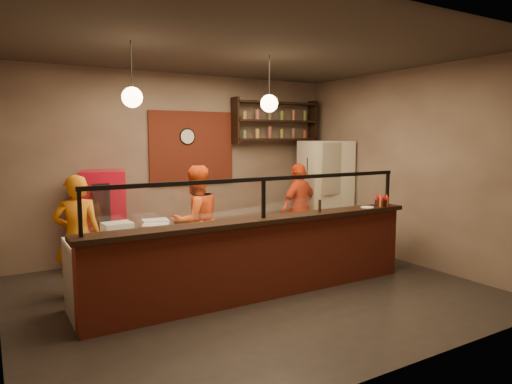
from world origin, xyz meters
TOP-DOWN VIEW (x-y plane):
  - floor at (0.00, 0.00)m, footprint 6.00×6.00m
  - ceiling at (0.00, 0.00)m, footprint 6.00×6.00m
  - wall_back at (0.00, 2.50)m, footprint 6.00×0.00m
  - wall_right at (3.00, 0.00)m, footprint 0.00×5.00m
  - wall_front at (0.00, -2.50)m, footprint 6.00×0.00m
  - brick_patch at (0.20, 2.47)m, footprint 1.60×0.04m
  - service_counter at (0.00, -0.30)m, footprint 4.60×0.25m
  - counter_ledge at (0.00, -0.30)m, footprint 4.70×0.37m
  - worktop_cabinet at (0.00, 0.20)m, footprint 4.60×0.75m
  - worktop at (0.00, 0.20)m, footprint 4.60×0.75m
  - sneeze_guard at (0.00, -0.30)m, footprint 4.50×0.05m
  - wall_shelving at (1.90, 2.32)m, footprint 1.84×0.28m
  - wall_clock at (0.10, 2.46)m, footprint 0.30×0.04m
  - pendant_left at (-1.50, 0.20)m, footprint 0.24×0.24m
  - pendant_right at (0.40, 0.20)m, footprint 0.24×0.24m
  - cook_left at (-2.05, 0.99)m, footprint 0.65×0.48m
  - cook_mid at (-0.37, 1.02)m, footprint 0.90×0.75m
  - cook_right at (1.83, 1.41)m, footprint 1.02×0.64m
  - fridge at (2.60, 1.65)m, footprint 0.97×0.93m
  - red_cooler at (-1.44, 2.15)m, footprint 0.81×0.77m
  - pizza_dough at (-0.22, 0.32)m, footprint 0.54×0.54m
  - prep_tub_a at (-1.22, 0.31)m, footprint 0.35×0.30m
  - prep_tub_b at (-1.71, 0.29)m, footprint 0.36×0.29m
  - prep_tub_c at (-1.31, 0.03)m, footprint 0.37×0.34m
  - rolling_pin at (-0.69, 0.27)m, footprint 0.33×0.28m
  - condiment_caddy at (2.04, -0.36)m, footprint 0.21×0.18m
  - pepper_mill at (0.88, -0.34)m, footprint 0.05×0.05m
  - small_plate at (1.76, -0.36)m, footprint 0.20×0.20m

SIDE VIEW (x-z plane):
  - floor at x=0.00m, z-range 0.00..0.00m
  - worktop_cabinet at x=0.00m, z-range 0.00..0.85m
  - service_counter at x=0.00m, z-range 0.00..1.00m
  - red_cooler at x=-1.44m, z-range 0.00..1.57m
  - cook_left at x=-2.05m, z-range 0.00..1.61m
  - cook_right at x=1.83m, z-range 0.00..1.63m
  - cook_mid at x=-0.37m, z-range 0.00..1.68m
  - worktop at x=0.00m, z-range 0.85..0.90m
  - pizza_dough at x=-0.22m, z-range 0.90..0.91m
  - rolling_pin at x=-0.69m, z-range 0.90..0.96m
  - prep_tub_c at x=-1.31m, z-range 0.90..1.05m
  - prep_tub_a at x=-1.22m, z-range 0.90..1.06m
  - prep_tub_b at x=-1.71m, z-range 0.90..1.07m
  - fridge at x=2.60m, z-range 0.00..2.02m
  - counter_ledge at x=0.00m, z-range 1.00..1.06m
  - small_plate at x=1.76m, z-range 1.06..1.07m
  - condiment_caddy at x=2.04m, z-range 1.06..1.16m
  - pepper_mill at x=0.88m, z-range 1.06..1.24m
  - sneeze_guard at x=0.00m, z-range 1.11..1.63m
  - wall_back at x=0.00m, z-range -1.40..4.60m
  - wall_right at x=3.00m, z-range -0.90..4.10m
  - wall_front at x=0.00m, z-range -1.40..4.60m
  - brick_patch at x=0.20m, z-range 1.25..2.55m
  - wall_clock at x=0.10m, z-range 1.95..2.25m
  - wall_shelving at x=1.90m, z-range 1.98..2.83m
  - pendant_left at x=-1.50m, z-range 2.17..2.94m
  - pendant_right at x=0.40m, z-range 2.17..2.94m
  - ceiling at x=0.00m, z-range 3.20..3.20m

